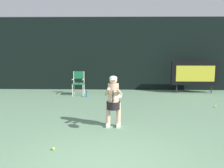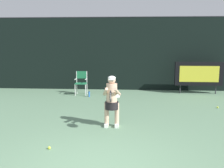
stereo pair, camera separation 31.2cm
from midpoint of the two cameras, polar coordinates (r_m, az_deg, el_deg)
backdrop_screen at (r=13.07m, az=1.57°, el=6.62°), size 18.00×0.12×3.66m
scoreboard at (r=12.76m, az=19.29°, el=2.14°), size 2.20×0.21×1.50m
umpire_chair at (r=11.95m, az=-6.09°, el=0.57°), size 0.52×0.44×1.08m
water_bottle at (r=11.52m, az=-4.30°, el=-2.25°), size 0.07×0.07×0.27m
tennis_player at (r=7.39m, az=1.15°, el=-3.37°), size 0.53×0.61×1.48m
tennis_racket at (r=6.80m, az=0.97°, el=-2.66°), size 0.03×0.60×0.31m
tennis_ball_loose at (r=10.41m, az=23.13°, el=-4.76°), size 0.07×0.07×0.07m
tennis_ball_spare at (r=6.22m, az=-12.28°, el=-13.63°), size 0.07×0.07×0.07m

